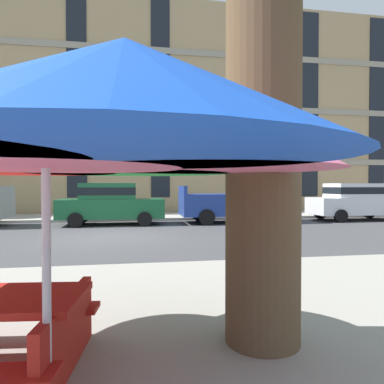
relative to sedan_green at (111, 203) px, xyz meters
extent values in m
plane|color=#424244|center=(0.16, -3.70, -0.95)|extent=(120.00, 120.00, 0.00)
cube|color=#B2ADA3|center=(0.16, 3.10, -0.89)|extent=(56.00, 3.60, 0.12)
cube|color=tan|center=(0.16, 11.30, 5.45)|extent=(37.85, 12.00, 12.80)
cube|color=#9E937F|center=(0.16, 5.26, 2.25)|extent=(37.09, 0.08, 0.36)
cube|color=#9E937F|center=(0.16, 5.26, 5.45)|extent=(37.09, 0.08, 0.36)
cube|color=#9E937F|center=(0.16, 5.26, 8.65)|extent=(37.09, 0.08, 0.36)
cube|color=black|center=(-2.20, 5.27, 5.85)|extent=(1.10, 0.06, 11.60)
cube|color=black|center=(2.53, 5.27, 5.85)|extent=(1.10, 0.06, 11.60)
cube|color=black|center=(7.26, 5.27, 5.85)|extent=(1.10, 0.06, 11.60)
cube|color=black|center=(11.99, 5.27, 5.85)|extent=(1.10, 0.06, 11.60)
cube|color=black|center=(16.72, 5.27, 5.85)|extent=(1.10, 0.06, 11.60)
cube|color=#A8AAB2|center=(-4.20, 0.00, 0.53)|extent=(0.16, 1.75, 0.36)
cube|color=#195933|center=(0.05, 0.00, -0.25)|extent=(4.40, 1.76, 0.80)
cube|color=#195933|center=(-0.10, 0.00, 0.49)|extent=(2.30, 1.55, 0.68)
cube|color=black|center=(-0.10, 0.00, 0.49)|extent=(2.32, 1.57, 0.32)
cylinder|color=black|center=(1.42, 0.88, -0.65)|extent=(0.60, 0.22, 0.60)
cylinder|color=black|center=(1.42, -0.88, -0.65)|extent=(0.60, 0.22, 0.60)
cylinder|color=black|center=(-1.31, 0.88, -0.65)|extent=(0.60, 0.22, 0.60)
cylinder|color=black|center=(-1.31, -0.88, -0.65)|extent=(0.60, 0.22, 0.60)
cube|color=navy|center=(5.59, 0.00, -0.13)|extent=(5.10, 1.90, 0.96)
cube|color=navy|center=(6.69, 0.00, 0.80)|extent=(1.90, 1.75, 0.90)
cube|color=navy|center=(3.12, 0.00, 0.53)|extent=(0.16, 1.75, 0.36)
cylinder|color=black|center=(4.01, -0.95, -0.61)|extent=(0.68, 0.22, 0.68)
cylinder|color=black|center=(4.01, 0.95, -0.61)|extent=(0.68, 0.22, 0.68)
cylinder|color=black|center=(7.17, -0.95, -0.61)|extent=(0.68, 0.22, 0.68)
cylinder|color=black|center=(7.17, 0.95, -0.61)|extent=(0.68, 0.22, 0.68)
cube|color=silver|center=(11.59, 0.00, -0.25)|extent=(4.40, 1.76, 0.80)
cube|color=silver|center=(11.44, 0.00, 0.49)|extent=(2.30, 1.55, 0.68)
cube|color=black|center=(11.44, 0.00, 0.49)|extent=(2.32, 1.57, 0.32)
cylinder|color=black|center=(12.95, 0.88, -0.65)|extent=(0.60, 0.22, 0.60)
cylinder|color=black|center=(10.22, 0.88, -0.65)|extent=(0.60, 0.22, 0.60)
cylinder|color=black|center=(10.22, -0.88, -0.65)|extent=(0.60, 0.22, 0.60)
cylinder|color=silver|center=(0.41, -12.70, 0.21)|extent=(0.06, 0.06, 2.31)
cone|color=#E5668C|center=(1.52, -12.70, 1.11)|extent=(1.95, 1.95, 0.52)
cone|color=green|center=(0.97, -11.74, 1.11)|extent=(1.95, 1.95, 0.52)
cone|color=red|center=(-0.14, -11.74, 1.11)|extent=(1.95, 1.95, 0.52)
cone|color=blue|center=(0.97, -13.66, 1.11)|extent=(1.95, 1.95, 0.52)
cone|color=#E5668C|center=(0.41, -12.70, 1.15)|extent=(1.86, 1.86, 0.60)
cube|color=red|center=(-0.26, -11.50, -0.51)|extent=(1.82, 0.47, 0.05)
cube|color=red|center=(0.45, -12.20, -0.58)|extent=(0.23, 1.40, 0.74)
cylinder|color=brown|center=(2.27, -11.91, 1.31)|extent=(0.74, 0.74, 4.52)
camera|label=1|loc=(1.01, -15.18, 0.73)|focal=32.39mm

